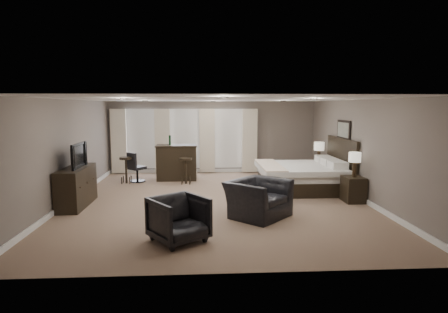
{
  "coord_description": "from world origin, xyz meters",
  "views": [
    {
      "loc": [
        -0.38,
        -9.43,
        2.44
      ],
      "look_at": [
        0.2,
        0.4,
        1.1
      ],
      "focal_mm": 30.0,
      "sensor_mm": 36.0,
      "label": 1
    }
  ],
  "objects": [
    {
      "name": "lamp_far",
      "position": [
        3.47,
        2.6,
        0.91
      ],
      "size": [
        0.34,
        0.34,
        0.69
      ],
      "primitive_type": "cube",
      "color": "beige",
      "rests_on": "nightstand_far"
    },
    {
      "name": "desk_chair",
      "position": [
        -2.48,
        2.58,
        0.48
      ],
      "size": [
        0.7,
        0.7,
        0.97
      ],
      "primitive_type": "cube",
      "rotation": [
        0.0,
        0.0,
        2.4
      ],
      "color": "black",
      "rests_on": "ground"
    },
    {
      "name": "armchair_near",
      "position": [
        0.85,
        -1.45,
        0.55
      ],
      "size": [
        1.45,
        1.47,
        1.09
      ],
      "primitive_type": "imported",
      "rotation": [
        0.0,
        0.0,
        0.81
      ],
      "color": "black",
      "rests_on": "ground"
    },
    {
      "name": "tv",
      "position": [
        -3.45,
        -0.3,
        1.02
      ],
      "size": [
        0.6,
        1.04,
        0.14
      ],
      "primitive_type": "imported",
      "rotation": [
        0.0,
        0.0,
        1.57
      ],
      "color": "black",
      "rests_on": "dresser"
    },
    {
      "name": "bed",
      "position": [
        2.58,
        1.15,
        0.75
      ],
      "size": [
        2.37,
        2.26,
        1.51
      ],
      "primitive_type": "cube",
      "color": "silver",
      "rests_on": "ground"
    },
    {
      "name": "room",
      "position": [
        0.0,
        0.0,
        1.3
      ],
      "size": [
        7.6,
        8.6,
        2.64
      ],
      "color": "#7C624F",
      "rests_on": "ground"
    },
    {
      "name": "window_bay",
      "position": [
        -1.0,
        4.11,
        1.2
      ],
      "size": [
        5.25,
        0.2,
        2.3
      ],
      "color": "silver",
      "rests_on": "room"
    },
    {
      "name": "bar_counter",
      "position": [
        -1.22,
        2.86,
        0.59
      ],
      "size": [
        1.34,
        0.7,
        1.17
      ],
      "primitive_type": "cube",
      "color": "black",
      "rests_on": "ground"
    },
    {
      "name": "bar_stool_left",
      "position": [
        -2.79,
        2.38,
        0.42
      ],
      "size": [
        0.43,
        0.43,
        0.84
      ],
      "primitive_type": "cube",
      "rotation": [
        0.0,
        0.0,
        0.09
      ],
      "color": "black",
      "rests_on": "ground"
    },
    {
      "name": "nightstand_far",
      "position": [
        3.47,
        2.6,
        0.28
      ],
      "size": [
        0.42,
        0.52,
        0.56
      ],
      "primitive_type": "cube",
      "color": "black",
      "rests_on": "ground"
    },
    {
      "name": "armchair_far",
      "position": [
        -0.81,
        -2.88,
        0.45
      ],
      "size": [
        1.2,
        1.19,
        0.91
      ],
      "primitive_type": "imported",
      "rotation": [
        0.0,
        0.0,
        0.62
      ],
      "color": "black",
      "rests_on": "ground"
    },
    {
      "name": "lamp_near",
      "position": [
        3.47,
        -0.3,
        0.96
      ],
      "size": [
        0.3,
        0.3,
        0.63
      ],
      "primitive_type": "cube",
      "color": "beige",
      "rests_on": "nightstand_near"
    },
    {
      "name": "nightstand_near",
      "position": [
        3.47,
        -0.3,
        0.32
      ],
      "size": [
        0.49,
        0.59,
        0.65
      ],
      "primitive_type": "cube",
      "color": "black",
      "rests_on": "ground"
    },
    {
      "name": "dresser",
      "position": [
        -3.45,
        -0.3,
        0.48
      ],
      "size": [
        0.53,
        1.64,
        0.95
      ],
      "primitive_type": "cube",
      "color": "black",
      "rests_on": "ground"
    },
    {
      "name": "bar_stool_right",
      "position": [
        -0.9,
        2.19,
        0.41
      ],
      "size": [
        0.46,
        0.46,
        0.82
      ],
      "primitive_type": "cube",
      "rotation": [
        0.0,
        0.0,
        -0.21
      ],
      "color": "black",
      "rests_on": "ground"
    },
    {
      "name": "wall_art",
      "position": [
        3.7,
        1.15,
        1.75
      ],
      "size": [
        0.04,
        0.96,
        0.56
      ],
      "primitive_type": "cube",
      "color": "slate",
      "rests_on": "room"
    }
  ]
}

